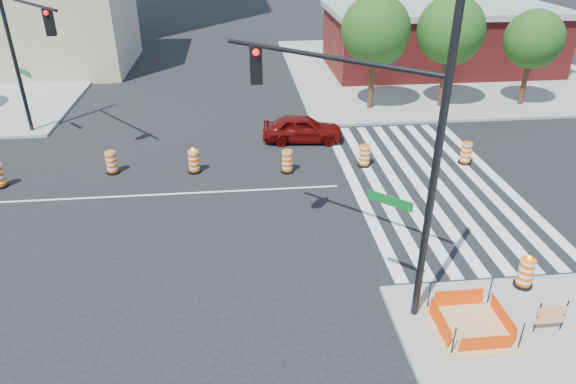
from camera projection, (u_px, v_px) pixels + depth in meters
The scene contains 19 objects.
ground at pixel (170, 194), 21.21m from camera, with size 120.00×120.00×0.00m, color black.
sidewalk_ne at pixel (436, 69), 38.63m from camera, with size 22.00×22.00×0.15m, color gray.
crosswalk_east at pixel (427, 182), 22.21m from camera, with size 6.75×13.50×0.01m.
lane_centerline at pixel (170, 194), 21.21m from camera, with size 14.00×0.12×0.01m, color silver.
excavation_pit at pixel (470, 325), 14.02m from camera, with size 2.20×2.20×0.90m.
brick_storefront at pixel (440, 39), 37.58m from camera, with size 16.50×8.50×4.60m.
red_coupe at pixel (303, 128), 25.99m from camera, with size 1.62×4.03×1.37m, color #560807.
signal_pole_se at pixel (371, 127), 13.10m from camera, with size 5.01×4.56×8.76m.
signal_pole_nw at pixel (21, 35), 23.74m from camera, with size 4.23×5.24×8.70m.
pit_drum at pixel (525, 274), 15.44m from camera, with size 0.56×0.56×1.11m.
barricade at pixel (551, 315), 13.69m from camera, with size 0.85×0.05×1.00m.
tree_north_c at pixel (376, 34), 28.65m from camera, with size 3.86×3.85×6.55m.
tree_north_d at pixel (451, 34), 29.01m from camera, with size 3.80×3.80×6.46m.
tree_north_e at pixel (533, 42), 29.52m from camera, with size 3.37×3.33×5.66m.
median_drum_2 at pixel (112, 163), 22.78m from camera, with size 0.60×0.60×1.02m.
median_drum_3 at pixel (194, 162), 22.85m from camera, with size 0.60×0.60×1.18m.
median_drum_4 at pixel (287, 162), 22.87m from camera, with size 0.60×0.60×1.02m.
median_drum_5 at pixel (364, 156), 23.42m from camera, with size 0.60×0.60×1.02m.
median_drum_6 at pixel (466, 154), 23.68m from camera, with size 0.60×0.60×1.02m.
Camera 1 is at (2.93, -19.10, 10.03)m, focal length 32.00 mm.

